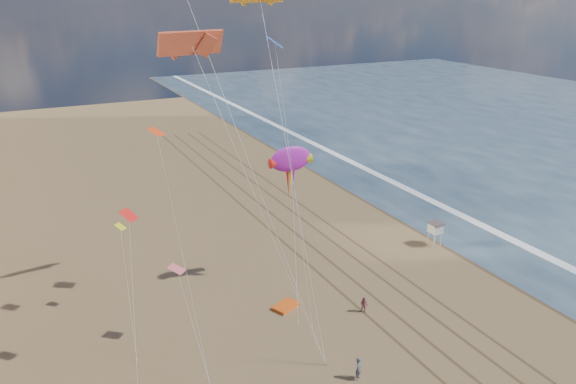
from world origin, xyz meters
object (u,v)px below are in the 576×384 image
object	(u,v)px
show_kite	(291,159)
kite_flyer_a	(359,369)
kite_flyer_b	(364,305)
lifeguard_stand	(436,228)
grounded_kite	(286,306)

from	to	relation	value
show_kite	kite_flyer_a	distance (m)	19.88
show_kite	kite_flyer_a	xyz separation A→B (m)	(-2.13, -15.82, -11.86)
show_kite	kite_flyer_b	xyz separation A→B (m)	(3.37, -8.19, -12.02)
lifeguard_stand	show_kite	xyz separation A→B (m)	(-18.58, -0.26, 10.66)
grounded_kite	show_kite	size ratio (longest dim) A/B	0.16
grounded_kite	kite_flyer_a	bearing A→B (deg)	-112.44
grounded_kite	kite_flyer_b	distance (m)	7.20
kite_flyer_b	kite_flyer_a	bearing A→B (deg)	-74.66
show_kite	grounded_kite	bearing A→B (deg)	-121.60
lifeguard_stand	kite_flyer_b	bearing A→B (deg)	-150.94
show_kite	kite_flyer_b	bearing A→B (deg)	-67.61
show_kite	lifeguard_stand	bearing A→B (deg)	0.80
grounded_kite	kite_flyer_a	size ratio (longest dim) A/B	1.29
grounded_kite	kite_flyer_b	size ratio (longest dim) A/B	1.57
lifeguard_stand	show_kite	world-z (taller)	show_kite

